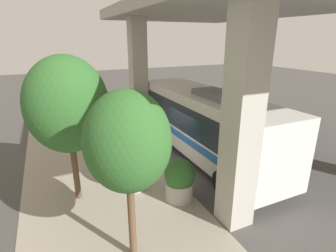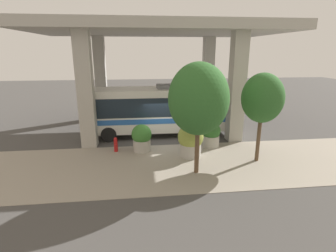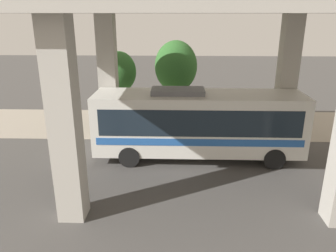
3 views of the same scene
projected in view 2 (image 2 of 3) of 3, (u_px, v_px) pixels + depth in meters
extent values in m
plane|color=#474442|center=(165.00, 145.00, 16.52)|extent=(80.00, 80.00, 0.00)
cube|color=gray|center=(171.00, 165.00, 13.65)|extent=(6.00, 40.00, 0.02)
cube|color=#ADA89E|center=(237.00, 88.00, 16.56)|extent=(0.90, 0.90, 6.91)
cube|color=#ADA89E|center=(86.00, 91.00, 15.52)|extent=(0.90, 0.90, 6.91)
cube|color=#ADA89E|center=(208.00, 77.00, 23.24)|extent=(0.90, 0.90, 6.91)
cube|color=#ADA89E|center=(101.00, 79.00, 22.20)|extent=(0.90, 0.90, 6.91)
cube|color=#ADA89E|center=(158.00, 29.00, 18.34)|extent=(9.40, 17.31, 0.60)
cube|color=silver|center=(161.00, 109.00, 18.15)|extent=(2.53, 10.05, 2.84)
cube|color=#19232D|center=(161.00, 104.00, 18.06)|extent=(2.57, 9.25, 1.25)
cube|color=#2659A5|center=(161.00, 117.00, 18.31)|extent=(2.57, 9.55, 0.34)
cube|color=slate|center=(175.00, 86.00, 17.84)|extent=(1.27, 2.51, 0.24)
cylinder|color=black|center=(109.00, 135.00, 17.01)|extent=(0.28, 1.00, 1.00)
cylinder|color=black|center=(112.00, 125.00, 19.27)|extent=(0.28, 1.00, 1.00)
cylinder|color=black|center=(210.00, 131.00, 17.77)|extent=(0.28, 1.00, 1.00)
cylinder|color=black|center=(202.00, 122.00, 20.03)|extent=(0.28, 1.00, 1.00)
cylinder|color=#B21919|center=(116.00, 146.00, 15.38)|extent=(0.22, 0.22, 0.72)
sphere|color=#B21919|center=(115.00, 139.00, 15.26)|extent=(0.21, 0.21, 0.21)
cylinder|color=#B21919|center=(116.00, 145.00, 15.19)|extent=(0.13, 0.10, 0.10)
cylinder|color=#B21919|center=(116.00, 143.00, 15.50)|extent=(0.13, 0.10, 0.10)
cylinder|color=#ADA89E|center=(142.00, 145.00, 15.47)|extent=(1.03, 1.03, 0.72)
sphere|color=#38722D|center=(142.00, 134.00, 15.28)|extent=(1.17, 1.17, 1.17)
sphere|color=#993F8C|center=(143.00, 136.00, 15.47)|extent=(0.36, 0.36, 0.36)
cylinder|color=#ADA89E|center=(190.00, 150.00, 14.71)|extent=(1.20, 1.20, 0.76)
sphere|color=olive|center=(191.00, 137.00, 14.50)|extent=(1.43, 1.43, 1.43)
sphere|color=#993F8C|center=(192.00, 140.00, 14.71)|extent=(0.42, 0.42, 0.42)
cylinder|color=#ADA89E|center=(211.00, 141.00, 16.20)|extent=(1.03, 1.03, 0.73)
sphere|color=#2D6028|center=(211.00, 131.00, 16.01)|extent=(1.15, 1.15, 1.15)
sphere|color=#BF334C|center=(212.00, 133.00, 16.19)|extent=(0.36, 0.36, 0.36)
cylinder|color=brown|center=(259.00, 136.00, 13.82)|extent=(0.20, 0.20, 2.80)
ellipsoid|color=#2D6028|center=(263.00, 98.00, 13.26)|extent=(2.12, 2.12, 2.55)
cylinder|color=brown|center=(197.00, 146.00, 12.44)|extent=(0.22, 0.22, 2.81)
ellipsoid|color=#2D6028|center=(199.00, 99.00, 11.82)|extent=(2.77, 2.77, 3.33)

